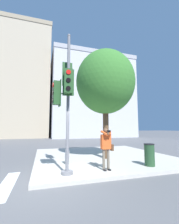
# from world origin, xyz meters

# --- Properties ---
(ground_plane) EXTENTS (160.00, 160.00, 0.00)m
(ground_plane) POSITION_xyz_m (0.00, 0.00, 0.00)
(ground_plane) COLOR #5B5B5E
(sidewalk_corner) EXTENTS (8.00, 8.00, 0.14)m
(sidewalk_corner) POSITION_xyz_m (3.50, 3.50, 0.07)
(sidewalk_corner) COLOR #BCB7AD
(sidewalk_corner) RESTS_ON ground_plane
(traffic_signal_pole) EXTENTS (0.83, 1.23, 5.57)m
(traffic_signal_pole) POSITION_xyz_m (0.65, 0.27, 3.24)
(traffic_signal_pole) COLOR slate
(traffic_signal_pole) RESTS_ON sidewalk_corner
(person_photographer) EXTENTS (0.58, 0.54, 1.70)m
(person_photographer) POSITION_xyz_m (2.42, 0.36, 1.15)
(person_photographer) COLOR black
(person_photographer) RESTS_ON sidewalk_corner
(street_tree) EXTENTS (3.48, 3.48, 6.36)m
(street_tree) POSITION_xyz_m (3.36, 2.55, 4.57)
(street_tree) COLOR brown
(street_tree) RESTS_ON sidewalk_corner
(fire_hydrant) EXTENTS (0.21, 0.27, 0.76)m
(fire_hydrant) POSITION_xyz_m (1.02, 1.81, 0.51)
(fire_hydrant) COLOR #99999E
(fire_hydrant) RESTS_ON sidewalk_corner
(trash_bin) EXTENTS (0.47, 0.47, 0.99)m
(trash_bin) POSITION_xyz_m (4.57, 0.38, 0.64)
(trash_bin) COLOR #234728
(trash_bin) RESTS_ON sidewalk_corner
(building_left) EXTENTS (18.09, 10.55, 22.17)m
(building_left) POSITION_xyz_m (-7.99, 27.37, 11.10)
(building_left) COLOR tan
(building_left) RESTS_ON ground_plane
(building_right) EXTENTS (16.65, 12.32, 16.68)m
(building_right) POSITION_xyz_m (9.58, 25.83, 8.35)
(building_right) COLOR #BCBCC1
(building_right) RESTS_ON ground_plane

